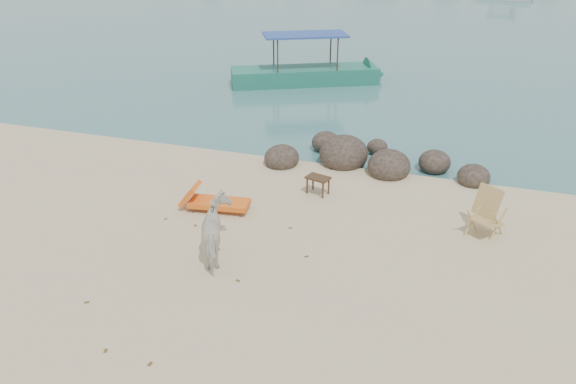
# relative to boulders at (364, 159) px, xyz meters

# --- Properties ---
(boulders) EXTENTS (6.36, 2.81, 1.08)m
(boulders) POSITION_rel_boulders_xyz_m (0.00, 0.00, 0.00)
(boulders) COLOR #2A231C
(boulders) RESTS_ON ground
(cow) EXTENTS (1.29, 1.67, 1.29)m
(cow) POSITION_rel_boulders_xyz_m (-1.97, -5.87, 0.44)
(cow) COLOR beige
(cow) RESTS_ON ground
(side_table) EXTENTS (0.68, 0.54, 0.48)m
(side_table) POSITION_rel_boulders_xyz_m (-0.77, -2.26, 0.04)
(side_table) COLOR #351F15
(side_table) RESTS_ON ground
(lounge_chair) EXTENTS (1.92, 0.89, 0.55)m
(lounge_chair) POSITION_rel_boulders_xyz_m (-2.86, -3.88, 0.07)
(lounge_chair) COLOR orange
(lounge_chair) RESTS_ON ground
(deck_chair) EXTENTS (0.98, 0.99, 1.06)m
(deck_chair) POSITION_rel_boulders_xyz_m (3.39, -3.14, 0.32)
(deck_chair) COLOR tan
(deck_chair) RESTS_ON ground
(boat_near) EXTENTS (7.13, 4.59, 3.47)m
(boat_near) POSITION_rel_boulders_xyz_m (-4.21, 8.28, 1.53)
(boat_near) COLOR #1E6D59
(boat_near) RESTS_ON water
(dead_leaves) EXTENTS (7.26, 5.08, 0.00)m
(dead_leaves) POSITION_rel_boulders_xyz_m (-1.56, -6.61, -0.20)
(dead_leaves) COLOR brown
(dead_leaves) RESTS_ON ground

